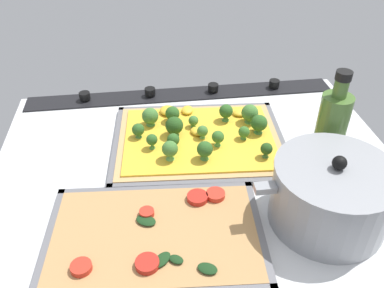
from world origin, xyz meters
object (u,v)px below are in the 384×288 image
at_px(baking_tray_front, 199,142).
at_px(oil_bottle, 330,131).
at_px(baking_tray_back, 155,237).
at_px(cooking_pot, 331,195).
at_px(broccoli_pizza, 199,135).
at_px(veggie_pizza_back, 156,234).

distance_m(baking_tray_front, oil_bottle, 0.28).
bearing_deg(baking_tray_front, oil_bottle, 154.88).
bearing_deg(baking_tray_front, baking_tray_back, 66.30).
bearing_deg(baking_tray_back, cooking_pot, -179.17).
xyz_separation_m(broccoli_pizza, veggie_pizza_back, (0.11, 0.26, -0.01)).
bearing_deg(broccoli_pizza, cooking_pot, 125.94).
xyz_separation_m(baking_tray_front, cooking_pot, (-0.19, 0.25, 0.06)).
bearing_deg(baking_tray_front, veggie_pizza_back, 66.65).
xyz_separation_m(veggie_pizza_back, oil_bottle, (-0.35, -0.15, 0.08)).
bearing_deg(oil_bottle, cooking_pot, 69.48).
bearing_deg(cooking_pot, baking_tray_back, 0.83).
xyz_separation_m(baking_tray_front, oil_bottle, (-0.24, 0.11, 0.09)).
xyz_separation_m(baking_tray_front, broccoli_pizza, (-0.00, -0.00, 0.02)).
bearing_deg(veggie_pizza_back, broccoli_pizza, -113.15).
height_order(broccoli_pizza, cooking_pot, cooking_pot).
xyz_separation_m(baking_tray_back, cooking_pot, (-0.30, -0.00, 0.06)).
distance_m(broccoli_pizza, baking_tray_back, 0.29).
distance_m(broccoli_pizza, oil_bottle, 0.28).
height_order(baking_tray_front, broccoli_pizza, broccoli_pizza).
bearing_deg(baking_tray_front, cooking_pot, 126.57).
relative_size(broccoli_pizza, veggie_pizza_back, 1.04).
bearing_deg(cooking_pot, broccoli_pizza, -54.06).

